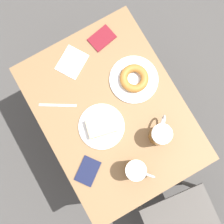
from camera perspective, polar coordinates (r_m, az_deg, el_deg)
name	(u,v)px	position (r m, az deg, el deg)	size (l,w,h in m)	color
ground_plane	(112,128)	(2.29, 0.00, -2.87)	(8.00, 8.00, 0.00)	#474442
table	(112,115)	(1.60, 0.00, -0.53)	(0.68, 0.90, 0.77)	olive
plate_with_cake	(101,126)	(1.50, -1.94, -2.62)	(0.22, 0.22, 0.05)	silver
plate_with_donut	(134,79)	(1.54, 4.04, 6.07)	(0.24, 0.24, 0.05)	silver
beer_mug_left	(136,170)	(1.44, 4.32, -10.56)	(0.11, 0.12, 0.15)	#8C5619
beer_mug_center	(160,134)	(1.45, 8.78, -4.06)	(0.12, 0.12, 0.15)	#8C5619
napkin_folded	(72,62)	(1.59, -7.33, 9.02)	(0.18, 0.18, 0.00)	white
fork	(58,105)	(1.55, -9.89, 1.22)	(0.16, 0.11, 0.00)	silver
passport_near_edge	(102,38)	(1.62, -1.86, 13.33)	(0.14, 0.11, 0.01)	maroon
passport_far_edge	(88,171)	(1.51, -4.45, -10.72)	(0.15, 0.15, 0.01)	#141938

